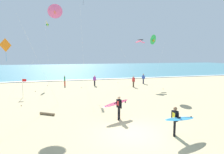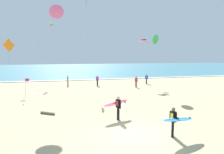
{
  "view_description": "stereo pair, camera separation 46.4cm",
  "coord_description": "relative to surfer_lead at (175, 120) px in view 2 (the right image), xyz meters",
  "views": [
    {
      "loc": [
        -4.0,
        -9.98,
        4.64
      ],
      "look_at": [
        -0.22,
        4.35,
        2.88
      ],
      "focal_mm": 30.16,
      "sensor_mm": 36.0,
      "label": 1
    },
    {
      "loc": [
        -3.55,
        -10.09,
        4.64
      ],
      "look_at": [
        -0.22,
        4.35,
        2.88
      ],
      "focal_mm": 30.16,
      "sensor_mm": 36.0,
      "label": 2
    }
  ],
  "objects": [
    {
      "name": "surfer_lead",
      "position": [
        0.0,
        0.0,
        0.0
      ],
      "size": [
        2.19,
        1.12,
        1.71
      ],
      "color": "black",
      "rests_on": "ground"
    },
    {
      "name": "kite_arc_charcoal_high",
      "position": [
        5.34,
        17.87,
        5.63
      ],
      "size": [
        3.79,
        3.92,
        6.98
      ],
      "color": "pink",
      "rests_on": "ground"
    },
    {
      "name": "lifeguard_flag",
      "position": [
        -10.37,
        12.96,
        0.22
      ],
      "size": [
        0.45,
        0.05,
        2.1
      ],
      "color": "silver",
      "rests_on": "ground"
    },
    {
      "name": "driftwood_log",
      "position": [
        -7.42,
        6.01,
        -0.95
      ],
      "size": [
        1.17,
        0.84,
        0.19
      ],
      "primitive_type": "cylinder",
      "rotation": [
        0.0,
        1.57,
        5.71
      ],
      "color": "#846B4C",
      "rests_on": "ground"
    },
    {
      "name": "bystander_blue_top",
      "position": [
        6.35,
        18.72,
        -0.23
      ],
      "size": [
        0.49,
        0.25,
        1.59
      ],
      "color": "#2D334C",
      "rests_on": "ground"
    },
    {
      "name": "ground_plane",
      "position": [
        -2.16,
        1.03,
        -1.05
      ],
      "size": [
        160.0,
        160.0,
        0.0
      ],
      "primitive_type": "plane",
      "color": "tan"
    },
    {
      "name": "bystander_red_top",
      "position": [
        3.64,
        16.13,
        -0.23
      ],
      "size": [
        0.32,
        0.44,
        1.59
      ],
      "color": "#4C3D2D",
      "rests_on": "ground"
    },
    {
      "name": "ocean_water",
      "position": [
        -2.16,
        55.33,
        -1.01
      ],
      "size": [
        160.0,
        60.0,
        0.08
      ],
      "primitive_type": "cube",
      "color": "teal",
      "rests_on": "ground"
    },
    {
      "name": "kite_delta_rose_low",
      "position": [
        -6.67,
        8.95,
        7.41
      ],
      "size": [
        3.93,
        0.56,
        9.14
      ],
      "color": "pink",
      "rests_on": "ground"
    },
    {
      "name": "bystander_green_top",
      "position": [
        -5.91,
        19.6,
        -0.23
      ],
      "size": [
        0.22,
        0.5,
        1.59
      ],
      "color": "#D8593F",
      "rests_on": "ground"
    },
    {
      "name": "surfer_trailing",
      "position": [
        -2.41,
        3.77,
        0.0
      ],
      "size": [
        2.35,
        1.5,
        1.71
      ],
      "color": "black",
      "rests_on": "ground"
    },
    {
      "name": "kite_delta_golden_distant",
      "position": [
        -8.38,
        24.64,
        8.63
      ],
      "size": [
        0.47,
        4.82,
        10.31
      ],
      "color": "yellow",
      "rests_on": "ground"
    },
    {
      "name": "kite_delta_emerald_near",
      "position": [
        4.49,
        12.11,
        5.4
      ],
      "size": [
        3.1,
        1.94,
        7.07
      ],
      "color": "green",
      "rests_on": "ground"
    },
    {
      "name": "bystander_purple_top",
      "position": [
        -1.56,
        18.75,
        -0.23
      ],
      "size": [
        0.47,
        0.29,
        1.59
      ],
      "color": "black",
      "rests_on": "ground"
    },
    {
      "name": "kite_diamond_amber_mid",
      "position": [
        -11.82,
        13.17,
        4.45
      ],
      "size": [
        2.74,
        3.68,
        6.36
      ],
      "color": "orange",
      "rests_on": "ground"
    },
    {
      "name": "shoreline_foam",
      "position": [
        -2.16,
        25.63,
        -0.96
      ],
      "size": [
        160.0,
        0.92,
        0.01
      ],
      "primitive_type": "cube",
      "color": "white",
      "rests_on": "ocean_water"
    }
  ]
}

